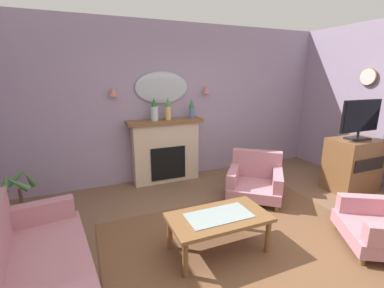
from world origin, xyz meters
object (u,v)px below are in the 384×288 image
at_px(mantel_vase_right, 168,109).
at_px(wall_mirror, 162,88).
at_px(wall_clock, 368,77).
at_px(wall_sconce_right, 206,90).
at_px(mantel_vase_centre, 154,110).
at_px(wall_sconce_left, 113,92).
at_px(tv_flatscreen, 361,119).
at_px(mantel_vase_left, 192,108).
at_px(coffee_table, 219,220).
at_px(tv_cabinet, 352,165).
at_px(floral_couch, 26,263).
at_px(armchair_in_corner, 255,179).
at_px(fireplace, 166,151).
at_px(potted_plant_small_fern, 21,196).

xyz_separation_m(mantel_vase_right, wall_mirror, (-0.05, 0.17, 0.36)).
bearing_deg(wall_clock, wall_sconce_right, 150.66).
distance_m(mantel_vase_centre, wall_sconce_left, 0.74).
distance_m(wall_sconce_right, tv_flatscreen, 2.64).
relative_size(mantel_vase_left, wall_mirror, 0.37).
bearing_deg(wall_sconce_right, wall_mirror, 176.63).
bearing_deg(wall_mirror, mantel_vase_centre, -139.64).
bearing_deg(mantel_vase_right, coffee_table, -93.54).
bearing_deg(tv_cabinet, tv_flatscreen, -90.00).
xyz_separation_m(mantel_vase_right, wall_sconce_left, (-0.90, 0.12, 0.31)).
relative_size(coffee_table, floral_couch, 0.61).
relative_size(wall_sconce_left, armchair_in_corner, 0.12).
bearing_deg(tv_flatscreen, mantel_vase_right, 149.77).
xyz_separation_m(mantel_vase_centre, wall_clock, (3.51, -1.26, 0.56)).
bearing_deg(tv_flatscreen, mantel_vase_centre, 151.89).
bearing_deg(mantel_vase_right, wall_mirror, 106.39).
bearing_deg(wall_clock, fireplace, 158.68).
relative_size(armchair_in_corner, tv_flatscreen, 1.36).
xyz_separation_m(floral_couch, tv_flatscreen, (4.75, 0.44, 0.93)).
height_order(floral_couch, armchair_in_corner, floral_couch).
bearing_deg(armchair_in_corner, tv_cabinet, -13.82).
bearing_deg(mantel_vase_centre, mantel_vase_left, 0.00).
bearing_deg(coffee_table, tv_flatscreen, 11.19).
xyz_separation_m(wall_mirror, coffee_table, (-0.08, -2.34, -1.33)).
distance_m(wall_sconce_right, potted_plant_small_fern, 3.42).
height_order(mantel_vase_centre, mantel_vase_right, mantel_vase_centre).
distance_m(mantel_vase_right, wall_sconce_right, 0.87).
distance_m(mantel_vase_centre, armchair_in_corner, 2.05).
relative_size(mantel_vase_right, floral_couch, 0.22).
height_order(fireplace, floral_couch, fireplace).
relative_size(wall_clock, potted_plant_small_fern, 0.42).
height_order(mantel_vase_right, coffee_table, mantel_vase_right).
height_order(mantel_vase_left, tv_flatscreen, tv_flatscreen).
distance_m(mantel_vase_left, wall_sconce_left, 1.39).
bearing_deg(coffee_table, wall_sconce_left, 108.45).
height_order(fireplace, wall_clock, wall_clock).
bearing_deg(wall_sconce_right, tv_flatscreen, -41.44).
height_order(mantel_vase_centre, wall_sconce_right, wall_sconce_right).
bearing_deg(wall_clock, potted_plant_small_fern, 172.20).
height_order(fireplace, wall_sconce_right, wall_sconce_right).
xyz_separation_m(fireplace, potted_plant_small_fern, (-2.24, -0.53, -0.24)).
distance_m(coffee_table, armchair_in_corner, 1.58).
bearing_deg(mantel_vase_left, wall_mirror, 161.22).
distance_m(mantel_vase_right, coffee_table, 2.38).
relative_size(armchair_in_corner, tv_cabinet, 1.27).
bearing_deg(wall_mirror, potted_plant_small_fern, -163.26).
height_order(mantel_vase_right, tv_flatscreen, same).
relative_size(coffee_table, armchair_in_corner, 0.96).
bearing_deg(floral_couch, mantel_vase_centre, 49.42).
distance_m(coffee_table, floral_couch, 1.87).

